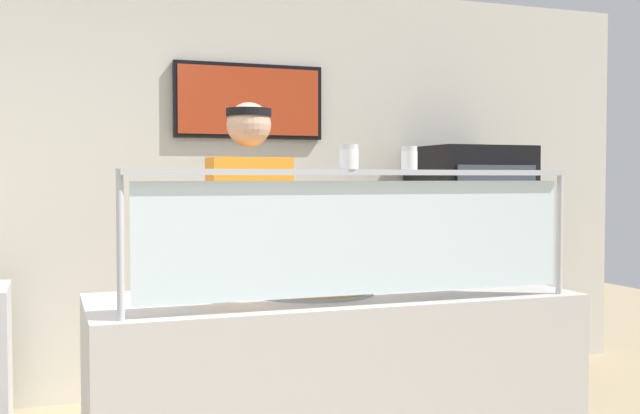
# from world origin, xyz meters

# --- Properties ---
(shop_rear_unit) EXTENTS (6.27, 0.13, 2.70)m
(shop_rear_unit) POSITION_xyz_m (0.94, 2.55, 1.36)
(shop_rear_unit) COLOR beige
(shop_rear_unit) RESTS_ON ground
(serving_counter) EXTENTS (1.87, 0.71, 0.95)m
(serving_counter) POSITION_xyz_m (0.93, 0.35, 0.47)
(serving_counter) COLOR #BCB7B2
(serving_counter) RESTS_ON ground
(sneeze_guard) EXTENTS (1.69, 0.06, 0.48)m
(sneeze_guard) POSITION_xyz_m (0.93, 0.06, 1.25)
(sneeze_guard) COLOR #B2B5BC
(sneeze_guard) RESTS_ON serving_counter
(pizza_tray) EXTENTS (0.49, 0.49, 0.04)m
(pizza_tray) POSITION_xyz_m (0.86, 0.40, 0.97)
(pizza_tray) COLOR #9EA0A8
(pizza_tray) RESTS_ON serving_counter
(pizza_server) EXTENTS (0.12, 0.29, 0.01)m
(pizza_server) POSITION_xyz_m (0.86, 0.38, 0.99)
(pizza_server) COLOR #ADAFB7
(pizza_server) RESTS_ON pizza_tray
(parmesan_shaker) EXTENTS (0.07, 0.07, 0.09)m
(parmesan_shaker) POSITION_xyz_m (0.88, 0.06, 1.47)
(parmesan_shaker) COLOR white
(parmesan_shaker) RESTS_ON sneeze_guard
(pepper_flake_shaker) EXTENTS (0.06, 0.06, 0.08)m
(pepper_flake_shaker) POSITION_xyz_m (1.11, 0.06, 1.47)
(pepper_flake_shaker) COLOR white
(pepper_flake_shaker) RESTS_ON sneeze_guard
(worker_figure) EXTENTS (0.41, 0.50, 1.76)m
(worker_figure) POSITION_xyz_m (0.79, 1.08, 1.01)
(worker_figure) COLOR #23232D
(worker_figure) RESTS_ON ground
(drink_fridge) EXTENTS (0.67, 0.67, 1.62)m
(drink_fridge) POSITION_xyz_m (2.59, 2.11, 0.81)
(drink_fridge) COLOR black
(drink_fridge) RESTS_ON ground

